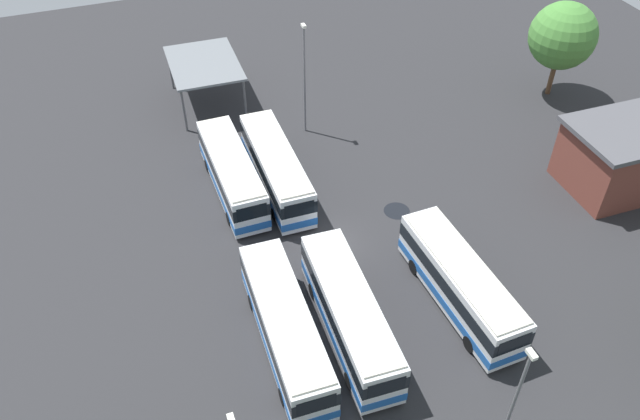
{
  "coord_description": "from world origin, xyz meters",
  "views": [
    {
      "loc": [
        29.14,
        -11.79,
        30.87
      ],
      "look_at": [
        -1.99,
        -0.23,
        1.5
      ],
      "focal_mm": 35.89,
      "sensor_mm": 36.0,
      "label": 1
    }
  ],
  "objects_px": {
    "lamp_post_near_entrance": "(305,76)",
    "bus_row0_slot0": "(232,173)",
    "bus_row1_slot0": "(286,327)",
    "maintenance_shelter": "(204,65)",
    "bus_row1_slot3": "(460,283)",
    "lamp_post_far_corner": "(513,405)",
    "tree_south_edge": "(563,36)",
    "bus_row1_slot1": "(350,314)",
    "bus_row0_slot1": "(276,168)"
  },
  "relations": [
    {
      "from": "lamp_post_near_entrance",
      "to": "bus_row0_slot0",
      "type": "bearing_deg",
      "value": -53.01
    },
    {
      "from": "bus_row1_slot0",
      "to": "maintenance_shelter",
      "type": "xyz_separation_m",
      "value": [
        -27.75,
        1.73,
        2.06
      ]
    },
    {
      "from": "bus_row1_slot3",
      "to": "lamp_post_near_entrance",
      "type": "distance_m",
      "value": 21.61
    },
    {
      "from": "bus_row1_slot0",
      "to": "lamp_post_far_corner",
      "type": "relative_size",
      "value": 1.3
    },
    {
      "from": "maintenance_shelter",
      "to": "tree_south_edge",
      "type": "relative_size",
      "value": 0.94
    },
    {
      "from": "lamp_post_near_entrance",
      "to": "bus_row1_slot3",
      "type": "bearing_deg",
      "value": 6.82
    },
    {
      "from": "bus_row1_slot1",
      "to": "bus_row1_slot3",
      "type": "height_order",
      "value": "same"
    },
    {
      "from": "bus_row0_slot1",
      "to": "lamp_post_near_entrance",
      "type": "bearing_deg",
      "value": 144.76
    },
    {
      "from": "bus_row0_slot0",
      "to": "bus_row1_slot1",
      "type": "relative_size",
      "value": 0.95
    },
    {
      "from": "maintenance_shelter",
      "to": "lamp_post_near_entrance",
      "type": "relative_size",
      "value": 0.85
    },
    {
      "from": "bus_row0_slot0",
      "to": "lamp_post_far_corner",
      "type": "bearing_deg",
      "value": 15.82
    },
    {
      "from": "bus_row1_slot3",
      "to": "lamp_post_near_entrance",
      "type": "height_order",
      "value": "lamp_post_near_entrance"
    },
    {
      "from": "bus_row1_slot0",
      "to": "bus_row1_slot1",
      "type": "height_order",
      "value": "same"
    },
    {
      "from": "bus_row1_slot3",
      "to": "lamp_post_near_entrance",
      "type": "bearing_deg",
      "value": -173.18
    },
    {
      "from": "maintenance_shelter",
      "to": "bus_row0_slot0",
      "type": "bearing_deg",
      "value": -4.57
    },
    {
      "from": "lamp_post_far_corner",
      "to": "bus_row0_slot0",
      "type": "bearing_deg",
      "value": -164.18
    },
    {
      "from": "bus_row0_slot1",
      "to": "lamp_post_far_corner",
      "type": "distance_m",
      "value": 24.89
    },
    {
      "from": "lamp_post_near_entrance",
      "to": "bus_row0_slot1",
      "type": "bearing_deg",
      "value": -35.24
    },
    {
      "from": "lamp_post_near_entrance",
      "to": "lamp_post_far_corner",
      "type": "relative_size",
      "value": 1.09
    },
    {
      "from": "bus_row0_slot0",
      "to": "lamp_post_near_entrance",
      "type": "height_order",
      "value": "lamp_post_near_entrance"
    },
    {
      "from": "bus_row0_slot1",
      "to": "bus_row1_slot0",
      "type": "bearing_deg",
      "value": -15.37
    },
    {
      "from": "bus_row0_slot1",
      "to": "bus_row0_slot0",
      "type": "bearing_deg",
      "value": -99.89
    },
    {
      "from": "bus_row0_slot0",
      "to": "lamp_post_near_entrance",
      "type": "bearing_deg",
      "value": 126.99
    },
    {
      "from": "bus_row1_slot3",
      "to": "tree_south_edge",
      "type": "distance_m",
      "value": 28.21
    },
    {
      "from": "lamp_post_near_entrance",
      "to": "maintenance_shelter",
      "type": "bearing_deg",
      "value": -136.45
    },
    {
      "from": "bus_row1_slot1",
      "to": "tree_south_edge",
      "type": "xyz_separation_m",
      "value": [
        -19.01,
        27.55,
        3.86
      ]
    },
    {
      "from": "bus_row1_slot0",
      "to": "lamp_post_near_entrance",
      "type": "distance_m",
      "value": 22.59
    },
    {
      "from": "bus_row0_slot1",
      "to": "bus_row1_slot3",
      "type": "relative_size",
      "value": 1.04
    },
    {
      "from": "bus_row0_slot1",
      "to": "bus_row1_slot3",
      "type": "height_order",
      "value": "same"
    },
    {
      "from": "maintenance_shelter",
      "to": "tree_south_edge",
      "type": "distance_m",
      "value": 31.04
    },
    {
      "from": "bus_row1_slot0",
      "to": "lamp_post_near_entrance",
      "type": "height_order",
      "value": "lamp_post_near_entrance"
    },
    {
      "from": "lamp_post_near_entrance",
      "to": "tree_south_edge",
      "type": "xyz_separation_m",
      "value": [
        2.05,
        22.89,
        0.47
      ]
    },
    {
      "from": "maintenance_shelter",
      "to": "tree_south_edge",
      "type": "bearing_deg",
      "value": 72.88
    },
    {
      "from": "bus_row0_slot0",
      "to": "tree_south_edge",
      "type": "xyz_separation_m",
      "value": [
        -3.8,
        30.64,
        3.86
      ]
    },
    {
      "from": "maintenance_shelter",
      "to": "lamp_post_far_corner",
      "type": "relative_size",
      "value": 0.92
    },
    {
      "from": "bus_row0_slot1",
      "to": "lamp_post_far_corner",
      "type": "height_order",
      "value": "lamp_post_far_corner"
    },
    {
      "from": "bus_row0_slot1",
      "to": "maintenance_shelter",
      "type": "height_order",
      "value": "maintenance_shelter"
    },
    {
      "from": "bus_row1_slot0",
      "to": "maintenance_shelter",
      "type": "distance_m",
      "value": 27.88
    },
    {
      "from": "bus_row0_slot1",
      "to": "lamp_post_far_corner",
      "type": "xyz_separation_m",
      "value": [
        24.41,
        3.84,
        2.99
      ]
    },
    {
      "from": "bus_row1_slot3",
      "to": "bus_row0_slot1",
      "type": "bearing_deg",
      "value": -154.48
    },
    {
      "from": "lamp_post_far_corner",
      "to": "tree_south_edge",
      "type": "bearing_deg",
      "value": 140.67
    },
    {
      "from": "bus_row0_slot0",
      "to": "bus_row1_slot1",
      "type": "xyz_separation_m",
      "value": [
        15.21,
        3.1,
        0.0
      ]
    },
    {
      "from": "bus_row1_slot0",
      "to": "bus_row1_slot1",
      "type": "distance_m",
      "value": 3.81
    },
    {
      "from": "bus_row1_slot3",
      "to": "lamp_post_near_entrance",
      "type": "relative_size",
      "value": 1.14
    },
    {
      "from": "bus_row1_slot0",
      "to": "bus_row0_slot1",
      "type": "bearing_deg",
      "value": 164.63
    },
    {
      "from": "bus_row0_slot1",
      "to": "bus_row1_slot1",
      "type": "bearing_deg",
      "value": -0.52
    },
    {
      "from": "bus_row1_slot1",
      "to": "bus_row1_slot3",
      "type": "distance_m",
      "value": 7.2
    },
    {
      "from": "tree_south_edge",
      "to": "bus_row0_slot0",
      "type": "bearing_deg",
      "value": -82.94
    },
    {
      "from": "bus_row1_slot0",
      "to": "lamp_post_near_entrance",
      "type": "xyz_separation_m",
      "value": [
        -20.68,
        8.45,
        3.39
      ]
    },
    {
      "from": "lamp_post_far_corner",
      "to": "tree_south_edge",
      "type": "relative_size",
      "value": 1.02
    }
  ]
}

